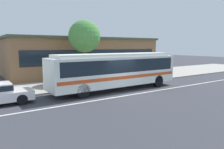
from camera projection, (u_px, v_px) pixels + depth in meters
name	position (u px, v px, depth m)	size (l,w,h in m)	color
ground_plane	(123.00, 93.00, 15.96)	(120.00, 120.00, 0.00)	#37383F
sidewalk_slab	(83.00, 80.00, 21.48)	(60.00, 8.00, 0.12)	#A29D92
lane_stripe_center	(129.00, 95.00, 15.30)	(56.00, 0.16, 0.01)	silver
transit_bus	(116.00, 69.00, 17.05)	(11.01, 2.63, 2.92)	white
pedestrian_waiting_near_sign	(147.00, 70.00, 21.70)	(0.36, 0.36, 1.70)	#2C2E2E
street_tree_near_stop	(84.00, 37.00, 20.02)	(3.02, 3.02, 5.82)	brown
station_building	(82.00, 56.00, 26.95)	(18.20, 8.69, 4.53)	#876040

